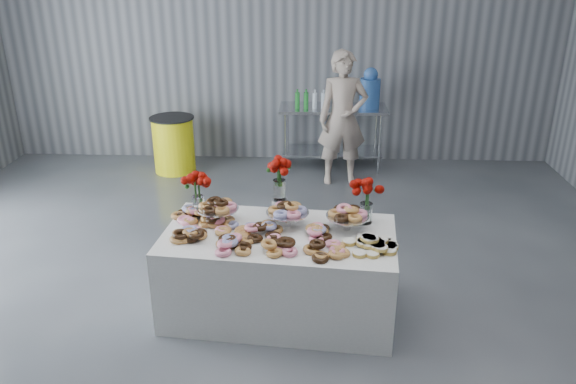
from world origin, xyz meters
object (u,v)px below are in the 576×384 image
Objects in this scene: water_jug at (370,90)px; display_table at (279,273)px; prep_table at (333,126)px; person at (343,119)px; trash_barrel at (174,144)px.

display_table is at bearing -106.19° from water_jug.
person is (0.11, -0.56, 0.27)m from prep_table.
trash_barrel is (-2.24, -0.24, -0.22)m from prep_table.
prep_table is 0.63m from person.
water_jug reaches higher than display_table.
trash_barrel is at bearing -173.98° from prep_table.
water_jug is 0.73m from person.
person is 2.42m from trash_barrel.
display_table is at bearing -107.07° from person.
water_jug is at bearing 4.93° from trash_barrel.
display_table is 3.17m from person.
water_jug is at bearing -0.00° from prep_table.
prep_table reaches higher than trash_barrel.
prep_table reaches higher than display_table.
display_table is 3.78m from trash_barrel.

